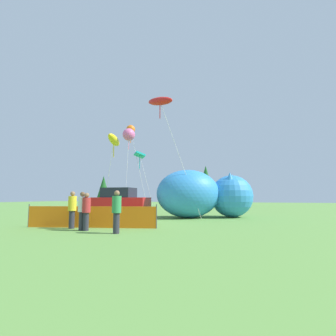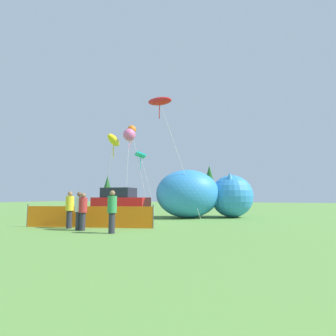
# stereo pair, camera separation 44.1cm
# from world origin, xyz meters

# --- Properties ---
(ground_plane) EXTENTS (120.00, 120.00, 0.00)m
(ground_plane) POSITION_xyz_m (0.00, 0.00, 0.00)
(ground_plane) COLOR #609342
(parked_car) EXTENTS (4.23, 2.28, 2.20)m
(parked_car) POSITION_xyz_m (-2.01, 3.48, 1.07)
(parked_car) COLOR red
(parked_car) RESTS_ON ground
(folding_chair) EXTENTS (0.68, 0.68, 0.91)m
(folding_chair) POSITION_xyz_m (1.63, 0.13, 0.55)
(folding_chair) COLOR black
(folding_chair) RESTS_ON ground
(inflatable_cat) EXTENTS (7.41, 5.88, 3.50)m
(inflatable_cat) POSITION_xyz_m (3.84, 5.22, 1.62)
(inflatable_cat) COLOR #338CD8
(inflatable_cat) RESTS_ON ground
(safety_fence) EXTENTS (6.42, 1.67, 1.16)m
(safety_fence) POSITION_xyz_m (-0.12, -2.77, 0.53)
(safety_fence) COLOR orange
(safety_fence) RESTS_ON ground
(spectator_in_blue_shirt) EXTENTS (0.38, 0.38, 1.76)m
(spectator_in_blue_shirt) POSITION_xyz_m (0.08, -3.76, 0.96)
(spectator_in_blue_shirt) COLOR #2D2D38
(spectator_in_blue_shirt) RESTS_ON ground
(spectator_in_white_shirt) EXTENTS (0.39, 0.39, 1.80)m
(spectator_in_white_shirt) POSITION_xyz_m (2.13, -4.17, 0.98)
(spectator_in_white_shirt) COLOR #2D2D38
(spectator_in_white_shirt) RESTS_ON ground
(spectator_in_red_shirt) EXTENTS (0.39, 0.39, 1.80)m
(spectator_in_red_shirt) POSITION_xyz_m (-0.80, -3.37, 0.98)
(spectator_in_red_shirt) COLOR #2D2D38
(spectator_in_red_shirt) RESTS_ON ground
(spectator_in_green_shirt) EXTENTS (0.37, 0.37, 1.71)m
(spectator_in_green_shirt) POSITION_xyz_m (0.37, -3.84, 0.93)
(spectator_in_green_shirt) COLOR #2D2D38
(spectator_in_green_shirt) RESTS_ON ground
(kite_red_lizard) EXTENTS (4.19, 1.70, 9.06)m
(kite_red_lizard) POSITION_xyz_m (1.21, 3.27, 8.46)
(kite_red_lizard) COLOR silver
(kite_red_lizard) RESTS_ON ground
(kite_orange_flower) EXTENTS (2.66, 1.14, 8.31)m
(kite_orange_flower) POSITION_xyz_m (-3.50, 7.76, 7.85)
(kite_orange_flower) COLOR silver
(kite_orange_flower) RESTS_ON ground
(kite_pink_octopus) EXTENTS (1.12, 2.08, 7.40)m
(kite_pink_octopus) POSITION_xyz_m (-2.62, 5.74, 6.85)
(kite_pink_octopus) COLOR silver
(kite_pink_octopus) RESTS_ON ground
(kite_teal_diamond) EXTENTS (2.37, 1.25, 5.62)m
(kite_teal_diamond) POSITION_xyz_m (-2.33, 7.38, 5.25)
(kite_teal_diamond) COLOR silver
(kite_teal_diamond) RESTS_ON ground
(kite_yellow_hero) EXTENTS (2.41, 2.81, 6.15)m
(kite_yellow_hero) POSITION_xyz_m (-2.29, 2.78, 5.73)
(kite_yellow_hero) COLOR silver
(kite_yellow_hero) RESTS_ON ground
(horizon_tree_east) EXTENTS (2.44, 2.44, 5.83)m
(horizon_tree_east) POSITION_xyz_m (-22.66, 32.72, 3.58)
(horizon_tree_east) COLOR brown
(horizon_tree_east) RESTS_ON ground
(horizon_tree_west) EXTENTS (3.35, 3.35, 8.00)m
(horizon_tree_west) POSITION_xyz_m (-2.68, 39.95, 4.91)
(horizon_tree_west) COLOR brown
(horizon_tree_west) RESTS_ON ground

